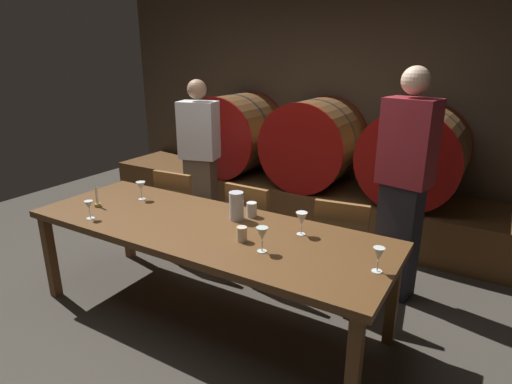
{
  "coord_description": "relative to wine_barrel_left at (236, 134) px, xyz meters",
  "views": [
    {
      "loc": [
        1.79,
        -2.2,
        1.92
      ],
      "look_at": [
        0.25,
        0.38,
        0.91
      ],
      "focal_mm": 29.7,
      "sensor_mm": 36.0,
      "label": 1
    }
  ],
  "objects": [
    {
      "name": "chair_right",
      "position": [
        1.9,
        -1.4,
        -0.46
      ],
      "size": [
        0.45,
        0.45,
        0.88
      ],
      "rotation": [
        0.0,
        0.0,
        3.28
      ],
      "color": "brown",
      "rests_on": "ground"
    },
    {
      "name": "chair_left",
      "position": [
        0.32,
        -1.43,
        -0.46
      ],
      "size": [
        0.43,
        0.43,
        0.88
      ],
      "rotation": [
        0.0,
        0.0,
        3.21
      ],
      "color": "brown",
      "rests_on": "ground"
    },
    {
      "name": "dining_table",
      "position": [
        1.12,
        -2.1,
        -0.27
      ],
      "size": [
        2.66,
        0.93,
        0.75
      ],
      "color": "brown",
      "rests_on": "ground"
    },
    {
      "name": "ground_plane",
      "position": [
        1.05,
        -2.08,
        -0.95
      ],
      "size": [
        7.72,
        7.72,
        0.0
      ],
      "primitive_type": "plane",
      "color": "#3F3A33"
    },
    {
      "name": "barrel_shelf",
      "position": [
        1.05,
        0.0,
        -0.71
      ],
      "size": [
        5.35,
        0.9,
        0.48
      ],
      "primitive_type": "cube",
      "color": "brown",
      "rests_on": "ground"
    },
    {
      "name": "back_wall",
      "position": [
        1.05,
        0.55,
        0.41
      ],
      "size": [
        5.94,
        0.24,
        2.71
      ],
      "primitive_type": "cube",
      "color": "#473A2D",
      "rests_on": "ground"
    },
    {
      "name": "wine_barrel_right",
      "position": [
        2.11,
        0.0,
        0.0
      ],
      "size": [
        0.96,
        0.83,
        0.96
      ],
      "color": "brown",
      "rests_on": "barrel_shelf"
    },
    {
      "name": "cup_right",
      "position": [
        1.49,
        -2.18,
        -0.15
      ],
      "size": [
        0.07,
        0.07,
        0.1
      ],
      "primitive_type": "cylinder",
      "color": "beige",
      "rests_on": "dining_table"
    },
    {
      "name": "wine_glass_far_left",
      "position": [
        0.32,
        -2.42,
        -0.1
      ],
      "size": [
        0.06,
        0.06,
        0.14
      ],
      "color": "white",
      "rests_on": "dining_table"
    },
    {
      "name": "cup_left",
      "position": [
        1.32,
        -1.78,
        -0.15
      ],
      "size": [
        0.08,
        0.08,
        0.11
      ],
      "primitive_type": "cylinder",
      "color": "white",
      "rests_on": "dining_table"
    },
    {
      "name": "wine_glass_left",
      "position": [
        0.34,
        -1.92,
        -0.09
      ],
      "size": [
        0.08,
        0.08,
        0.15
      ],
      "color": "white",
      "rests_on": "dining_table"
    },
    {
      "name": "wine_glass_right",
      "position": [
        1.77,
        -1.89,
        -0.09
      ],
      "size": [
        0.08,
        0.08,
        0.16
      ],
      "color": "white",
      "rests_on": "dining_table"
    },
    {
      "name": "pitcher",
      "position": [
        1.25,
        -1.89,
        -0.1
      ],
      "size": [
        0.11,
        0.11,
        0.21
      ],
      "color": "silver",
      "rests_on": "dining_table"
    },
    {
      "name": "wine_glass_far_right",
      "position": [
        2.35,
        -2.13,
        -0.1
      ],
      "size": [
        0.07,
        0.07,
        0.15
      ],
      "color": "silver",
      "rests_on": "dining_table"
    },
    {
      "name": "wine_glass_center",
      "position": [
        1.68,
        -2.24,
        -0.09
      ],
      "size": [
        0.07,
        0.07,
        0.16
      ],
      "color": "silver",
      "rests_on": "dining_table"
    },
    {
      "name": "guest_right",
      "position": [
        2.24,
        -1.04,
        -0.01
      ],
      "size": [
        0.42,
        0.32,
        1.82
      ],
      "rotation": [
        0.0,
        0.0,
        2.92
      ],
      "color": "black",
      "rests_on": "ground"
    },
    {
      "name": "guest_left",
      "position": [
        0.15,
        -0.91,
        -0.11
      ],
      "size": [
        0.43,
        0.33,
        1.66
      ],
      "rotation": [
        0.0,
        0.0,
        3.4
      ],
      "color": "brown",
      "rests_on": "ground"
    },
    {
      "name": "candle_center",
      "position": [
        0.16,
        -2.23,
        -0.15
      ],
      "size": [
        0.05,
        0.05,
        0.18
      ],
      "color": "olive",
      "rests_on": "dining_table"
    },
    {
      "name": "chair_center",
      "position": [
        1.12,
        -1.43,
        -0.46
      ],
      "size": [
        0.41,
        0.41,
        0.88
      ],
      "rotation": [
        0.0,
        0.0,
        3.12
      ],
      "color": "brown",
      "rests_on": "ground"
    },
    {
      "name": "wine_barrel_center",
      "position": [
        1.04,
        0.0,
        0.0
      ],
      "size": [
        0.96,
        0.83,
        0.96
      ],
      "color": "brown",
      "rests_on": "barrel_shelf"
    },
    {
      "name": "wine_barrel_left",
      "position": [
        0.0,
        0.0,
        0.0
      ],
      "size": [
        0.96,
        0.83,
        0.96
      ],
      "color": "brown",
      "rests_on": "barrel_shelf"
    }
  ]
}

